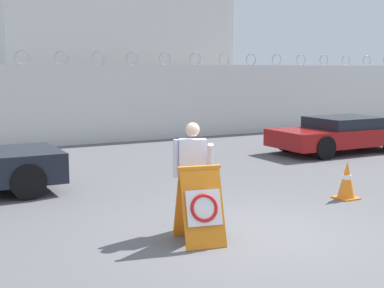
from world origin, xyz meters
The scene contains 7 objects.
ground_plane centered at (0.00, 0.00, 0.00)m, with size 90.00×90.00×0.00m, color #5B5B5E.
perimeter_wall centered at (0.00, 11.15, 1.36)m, with size 36.00×0.30×3.15m.
building_block centered at (3.12, 15.86, 3.07)m, with size 9.21×6.18×6.15m.
barricade_sign centered at (-0.90, 0.08, 0.57)m, with size 0.75×0.87×1.15m.
security_guard centered at (-0.67, 0.74, 0.95)m, with size 0.60×0.56×1.72m.
traffic_cone_near centered at (2.97, 1.07, 0.38)m, with size 0.41×0.41×0.76m.
parked_car_far_side centered at (7.16, 5.66, 0.57)m, with size 4.38×1.95×1.08m.
Camera 1 is at (-4.62, -6.61, 2.56)m, focal length 50.00 mm.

